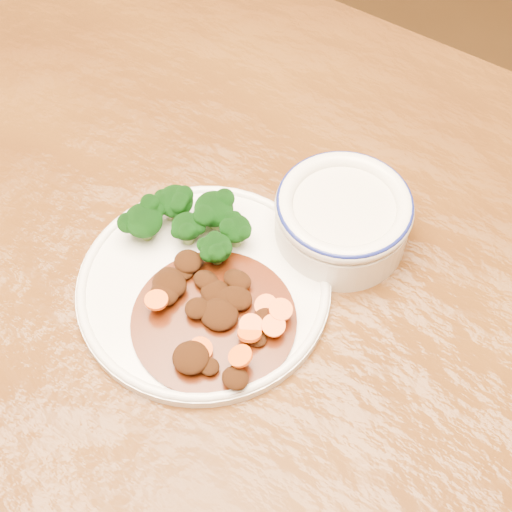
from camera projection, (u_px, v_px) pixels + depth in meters
The scene contains 6 objects.
ground at pixel (212, 489), 1.32m from camera, with size 4.00×4.00×0.00m, color #492C12.
dining_table at pixel (181, 305), 0.77m from camera, with size 1.53×0.95×0.75m.
dinner_plate at pixel (204, 285), 0.68m from camera, with size 0.24×0.24×0.02m.
broccoli_florets at pixel (191, 220), 0.69m from camera, with size 0.11×0.09×0.04m.
mince_stew at pixel (210, 311), 0.65m from camera, with size 0.15×0.15×0.03m.
dip_bowl at pixel (343, 217), 0.69m from camera, with size 0.13×0.13×0.06m.
Camera 1 is at (0.28, -0.29, 1.33)m, focal length 50.00 mm.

